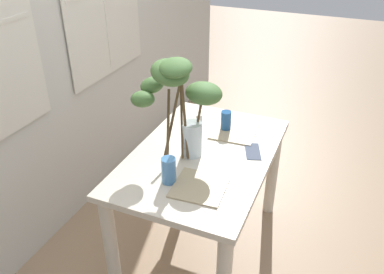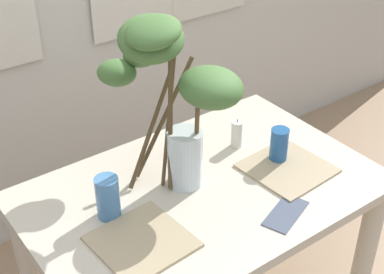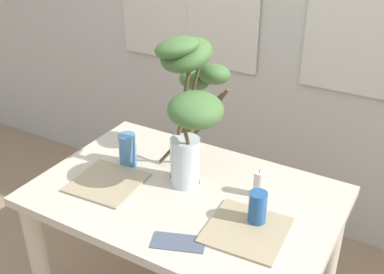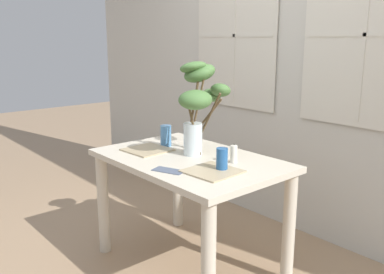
{
  "view_description": "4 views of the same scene",
  "coord_description": "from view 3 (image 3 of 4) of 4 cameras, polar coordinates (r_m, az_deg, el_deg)",
  "views": [
    {
      "loc": [
        -1.87,
        -0.72,
        2.05
      ],
      "look_at": [
        -0.08,
        0.04,
        0.9
      ],
      "focal_mm": 37.37,
      "sensor_mm": 36.0,
      "label": 1
    },
    {
      "loc": [
        -0.94,
        -1.22,
        1.95
      ],
      "look_at": [
        0.02,
        0.09,
        0.91
      ],
      "focal_mm": 52.68,
      "sensor_mm": 36.0,
      "label": 2
    },
    {
      "loc": [
        0.8,
        -1.32,
        1.84
      ],
      "look_at": [
        -0.01,
        0.08,
        0.97
      ],
      "focal_mm": 43.37,
      "sensor_mm": 36.0,
      "label": 3
    },
    {
      "loc": [
        1.95,
        -1.65,
        1.5
      ],
      "look_at": [
        -0.04,
        0.05,
        0.88
      ],
      "focal_mm": 39.16,
      "sensor_mm": 36.0,
      "label": 4
    }
  ],
  "objects": [
    {
      "name": "plate_square_right",
      "position": [
        1.7,
        6.69,
        -11.29
      ],
      "size": [
        0.29,
        0.29,
        0.01
      ],
      "primitive_type": "cube",
      "rotation": [
        0.0,
        0.0,
        0.06
      ],
      "color": "tan",
      "rests_on": "dining_table"
    },
    {
      "name": "pillar_candle",
      "position": [
        1.86,
        8.21,
        -5.72
      ],
      "size": [
        0.04,
        0.04,
        0.12
      ],
      "color": "silver",
      "rests_on": "dining_table"
    },
    {
      "name": "napkin_folded",
      "position": [
        1.65,
        -1.68,
        -12.81
      ],
      "size": [
        0.21,
        0.15,
        0.0
      ],
      "primitive_type": "cube",
      "rotation": [
        0.0,
        0.0,
        0.36
      ],
      "color": "#4C566B",
      "rests_on": "dining_table"
    },
    {
      "name": "dining_table",
      "position": [
        1.97,
        -0.83,
        -10.19
      ],
      "size": [
        1.21,
        0.79,
        0.76
      ],
      "color": "beige",
      "rests_on": "ground"
    },
    {
      "name": "vase_with_branches",
      "position": [
        1.81,
        -0.17,
        5.06
      ],
      "size": [
        0.42,
        0.53,
        0.62
      ],
      "color": "silver",
      "rests_on": "dining_table"
    },
    {
      "name": "drinking_glass_blue_left",
      "position": [
        2.05,
        -7.92,
        -1.53
      ],
      "size": [
        0.08,
        0.08,
        0.15
      ],
      "primitive_type": "cylinder",
      "color": "#4C84BC",
      "rests_on": "dining_table"
    },
    {
      "name": "plate_square_left",
      "position": [
        1.97,
        -10.39,
        -5.51
      ],
      "size": [
        0.29,
        0.29,
        0.01
      ],
      "primitive_type": "cube",
      "rotation": [
        0.0,
        0.0,
        0.07
      ],
      "color": "tan",
      "rests_on": "dining_table"
    },
    {
      "name": "drinking_glass_blue_right",
      "position": [
        1.71,
        8.06,
        -8.65
      ],
      "size": [
        0.07,
        0.07,
        0.13
      ],
      "primitive_type": "cylinder",
      "color": "#235693",
      "rests_on": "dining_table"
    }
  ]
}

